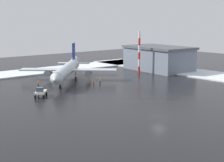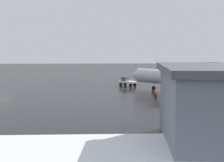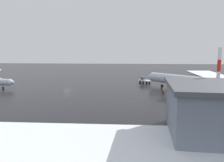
{
  "view_description": "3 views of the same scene",
  "coord_description": "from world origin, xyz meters",
  "px_view_note": "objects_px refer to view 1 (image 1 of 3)",
  "views": [
    {
      "loc": [
        -42.4,
        47.84,
        18.35
      ],
      "look_at": [
        23.84,
        -8.4,
        2.76
      ],
      "focal_mm": 55.0,
      "sensor_mm": 36.0,
      "label": 1
    },
    {
      "loc": [
        22.23,
        -82.25,
        11.09
      ],
      "look_at": [
        25.57,
        -0.13,
        2.35
      ],
      "focal_mm": 55.0,
      "sensor_mm": 36.0,
      "label": 2
    },
    {
      "loc": [
        22.33,
        -80.75,
        14.47
      ],
      "look_at": [
        17.69,
        -8.49,
        3.44
      ],
      "focal_mm": 35.0,
      "sensor_mm": 36.0,
      "label": 3
    }
  ],
  "objects_px": {
    "ground_crew_mid_apron": "(38,83)",
    "ground_crew_near_tug": "(94,81)",
    "airplane_far_rear": "(67,70)",
    "traffic_cone_mid_line": "(75,82)",
    "cargo_hangar": "(158,58)",
    "pushback_tug": "(41,92)",
    "ground_crew_beside_wing": "(100,81)",
    "antenna_mast": "(139,52)",
    "traffic_cone_near_nose": "(65,76)"
  },
  "relations": [
    {
      "from": "ground_crew_mid_apron",
      "to": "ground_crew_near_tug",
      "type": "distance_m",
      "value": 15.57
    },
    {
      "from": "airplane_far_rear",
      "to": "traffic_cone_mid_line",
      "type": "relative_size",
      "value": 52.15
    },
    {
      "from": "airplane_far_rear",
      "to": "cargo_hangar",
      "type": "height_order",
      "value": "airplane_far_rear"
    },
    {
      "from": "airplane_far_rear",
      "to": "pushback_tug",
      "type": "height_order",
      "value": "airplane_far_rear"
    },
    {
      "from": "airplane_far_rear",
      "to": "ground_crew_mid_apron",
      "type": "distance_m",
      "value": 11.11
    },
    {
      "from": "ground_crew_beside_wing",
      "to": "antenna_mast",
      "type": "bearing_deg",
      "value": -169.9
    },
    {
      "from": "ground_crew_near_tug",
      "to": "cargo_hangar",
      "type": "relative_size",
      "value": 0.07
    },
    {
      "from": "airplane_far_rear",
      "to": "ground_crew_near_tug",
      "type": "relative_size",
      "value": 16.77
    },
    {
      "from": "ground_crew_beside_wing",
      "to": "traffic_cone_near_nose",
      "type": "bearing_deg",
      "value": -93.24
    },
    {
      "from": "traffic_cone_near_nose",
      "to": "traffic_cone_mid_line",
      "type": "height_order",
      "value": "same"
    },
    {
      "from": "traffic_cone_mid_line",
      "to": "cargo_hangar",
      "type": "bearing_deg",
      "value": -88.25
    },
    {
      "from": "ground_crew_beside_wing",
      "to": "ground_crew_mid_apron",
      "type": "bearing_deg",
      "value": -35.38
    },
    {
      "from": "traffic_cone_near_nose",
      "to": "airplane_far_rear",
      "type": "bearing_deg",
      "value": 152.86
    },
    {
      "from": "traffic_cone_mid_line",
      "to": "ground_crew_beside_wing",
      "type": "bearing_deg",
      "value": -145.27
    },
    {
      "from": "airplane_far_rear",
      "to": "ground_crew_mid_apron",
      "type": "bearing_deg",
      "value": -38.44
    },
    {
      "from": "ground_crew_mid_apron",
      "to": "cargo_hangar",
      "type": "height_order",
      "value": "cargo_hangar"
    },
    {
      "from": "airplane_far_rear",
      "to": "ground_crew_near_tug",
      "type": "distance_m",
      "value": 10.42
    },
    {
      "from": "ground_crew_mid_apron",
      "to": "cargo_hangar",
      "type": "bearing_deg",
      "value": -128.06
    },
    {
      "from": "pushback_tug",
      "to": "ground_crew_mid_apron",
      "type": "xyz_separation_m",
      "value": [
        12.51,
        -6.09,
        -0.31
      ]
    },
    {
      "from": "traffic_cone_mid_line",
      "to": "ground_crew_mid_apron",
      "type": "bearing_deg",
      "value": 80.19
    },
    {
      "from": "ground_crew_mid_apron",
      "to": "pushback_tug",
      "type": "bearing_deg",
      "value": 116.83
    },
    {
      "from": "pushback_tug",
      "to": "traffic_cone_mid_line",
      "type": "height_order",
      "value": "pushback_tug"
    },
    {
      "from": "ground_crew_beside_wing",
      "to": "ground_crew_mid_apron",
      "type": "relative_size",
      "value": 1.0
    },
    {
      "from": "cargo_hangar",
      "to": "traffic_cone_near_nose",
      "type": "distance_m",
      "value": 35.92
    },
    {
      "from": "pushback_tug",
      "to": "ground_crew_near_tug",
      "type": "bearing_deg",
      "value": 143.74
    },
    {
      "from": "airplane_far_rear",
      "to": "traffic_cone_mid_line",
      "type": "distance_m",
      "value": 4.79
    },
    {
      "from": "ground_crew_mid_apron",
      "to": "traffic_cone_mid_line",
      "type": "bearing_deg",
      "value": -137.01
    },
    {
      "from": "antenna_mast",
      "to": "traffic_cone_near_nose",
      "type": "height_order",
      "value": "antenna_mast"
    },
    {
      "from": "ground_crew_beside_wing",
      "to": "traffic_cone_mid_line",
      "type": "xyz_separation_m",
      "value": [
        6.44,
        4.47,
        -0.7
      ]
    },
    {
      "from": "ground_crew_near_tug",
      "to": "traffic_cone_near_nose",
      "type": "relative_size",
      "value": 3.11
    },
    {
      "from": "ground_crew_beside_wing",
      "to": "traffic_cone_mid_line",
      "type": "bearing_deg",
      "value": -62.21
    },
    {
      "from": "ground_crew_near_tug",
      "to": "traffic_cone_near_nose",
      "type": "xyz_separation_m",
      "value": [
        16.75,
        -1.0,
        -0.7
      ]
    },
    {
      "from": "traffic_cone_mid_line",
      "to": "pushback_tug",
      "type": "bearing_deg",
      "value": 122.02
    },
    {
      "from": "ground_crew_mid_apron",
      "to": "cargo_hangar",
      "type": "xyz_separation_m",
      "value": [
        -0.73,
        -48.71,
        3.47
      ]
    },
    {
      "from": "pushback_tug",
      "to": "traffic_cone_near_nose",
      "type": "height_order",
      "value": "pushback_tug"
    },
    {
      "from": "antenna_mast",
      "to": "ground_crew_beside_wing",
      "type": "bearing_deg",
      "value": 107.04
    },
    {
      "from": "ground_crew_near_tug",
      "to": "airplane_far_rear",
      "type": "bearing_deg",
      "value": 110.54
    },
    {
      "from": "airplane_far_rear",
      "to": "ground_crew_near_tug",
      "type": "xyz_separation_m",
      "value": [
        -9.77,
        -2.58,
        -2.54
      ]
    },
    {
      "from": "airplane_far_rear",
      "to": "ground_crew_mid_apron",
      "type": "relative_size",
      "value": 16.77
    },
    {
      "from": "ground_crew_mid_apron",
      "to": "ground_crew_beside_wing",
      "type": "bearing_deg",
      "value": -155.65
    },
    {
      "from": "ground_crew_mid_apron",
      "to": "traffic_cone_near_nose",
      "type": "relative_size",
      "value": 3.11
    },
    {
      "from": "ground_crew_beside_wing",
      "to": "cargo_hangar",
      "type": "relative_size",
      "value": 0.07
    },
    {
      "from": "airplane_far_rear",
      "to": "pushback_tug",
      "type": "relative_size",
      "value": 5.84
    },
    {
      "from": "ground_crew_beside_wing",
      "to": "ground_crew_mid_apron",
      "type": "xyz_separation_m",
      "value": [
        8.33,
        15.37,
        0.0
      ]
    },
    {
      "from": "traffic_cone_near_nose",
      "to": "traffic_cone_mid_line",
      "type": "xyz_separation_m",
      "value": [
        -10.5,
        3.37,
        0.0
      ]
    },
    {
      "from": "airplane_far_rear",
      "to": "ground_crew_near_tug",
      "type": "bearing_deg",
      "value": 57.66
    },
    {
      "from": "antenna_mast",
      "to": "traffic_cone_near_nose",
      "type": "xyz_separation_m",
      "value": [
        9.96,
        23.87,
        -7.0
      ]
    },
    {
      "from": "ground_crew_beside_wing",
      "to": "cargo_hangar",
      "type": "xyz_separation_m",
      "value": [
        7.6,
        -33.34,
        3.47
      ]
    },
    {
      "from": "pushback_tug",
      "to": "traffic_cone_mid_line",
      "type": "xyz_separation_m",
      "value": [
        10.63,
        -17.0,
        -1.01
      ]
    },
    {
      "from": "airplane_far_rear",
      "to": "cargo_hangar",
      "type": "distance_m",
      "value": 38.1
    }
  ]
}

